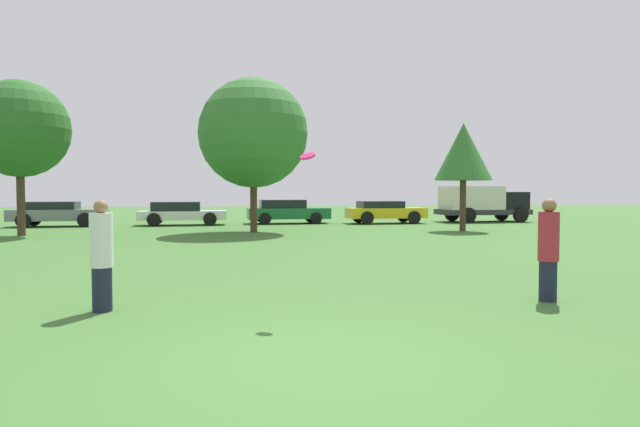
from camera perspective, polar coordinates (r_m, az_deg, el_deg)
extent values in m
plane|color=#3D6B2D|center=(5.94, -0.69, -15.30)|extent=(120.00, 120.00, 0.00)
cylinder|color=#191E33|center=(8.84, -21.87, -7.38)|extent=(0.29, 0.29, 0.66)
cylinder|color=silver|center=(8.75, -21.94, -2.61)|extent=(0.34, 0.34, 0.81)
sphere|color=#8C6647|center=(8.72, -21.99, 0.66)|extent=(0.21, 0.21, 0.21)
cylinder|color=#191E33|center=(9.72, 22.77, -6.54)|extent=(0.28, 0.28, 0.66)
cylinder|color=#A52633|center=(9.63, 22.84, -2.23)|extent=(0.33, 0.33, 0.81)
sphere|color=#8C6647|center=(9.61, 22.89, 0.78)|extent=(0.23, 0.23, 0.23)
cylinder|color=#F21E72|center=(8.05, -1.30, 6.04)|extent=(0.25, 0.23, 0.16)
cylinder|color=#473323|center=(24.99, -28.86, 1.64)|extent=(0.31, 0.31, 3.23)
sphere|color=#286023|center=(25.11, -28.98, 7.77)|extent=(3.88, 3.88, 3.88)
cylinder|color=#473323|center=(24.02, -6.97, 1.64)|extent=(0.30, 0.30, 3.02)
sphere|color=#33702D|center=(24.15, -7.00, 8.36)|extent=(4.77, 4.77, 4.77)
cylinder|color=#473323|center=(25.40, 14.73, 0.81)|extent=(0.28, 0.28, 2.30)
cone|color=#33702D|center=(25.46, 14.79, 6.29)|extent=(2.57, 2.57, 2.57)
cube|color=slate|center=(30.81, -25.69, -0.13)|extent=(4.64, 1.93, 0.57)
cube|color=black|center=(30.88, -26.33, 0.76)|extent=(2.58, 1.62, 0.39)
cylinder|color=black|center=(31.35, -22.81, -0.47)|extent=(0.73, 0.21, 0.72)
cylinder|color=black|center=(29.68, -23.43, -0.63)|extent=(0.73, 0.21, 0.72)
cylinder|color=black|center=(32.00, -27.78, -0.50)|extent=(0.73, 0.21, 0.72)
cylinder|color=black|center=(30.37, -28.66, -0.66)|extent=(0.73, 0.21, 0.72)
cube|color=silver|center=(29.76, -14.18, -0.17)|extent=(4.61, 1.95, 0.46)
cube|color=black|center=(29.76, -14.85, 0.73)|extent=(2.56, 1.64, 0.48)
cylinder|color=black|center=(30.61, -11.49, -0.42)|extent=(0.70, 0.23, 0.69)
cylinder|color=black|center=(28.88, -11.46, -0.58)|extent=(0.70, 0.23, 0.69)
cylinder|color=black|center=(30.71, -16.74, -0.46)|extent=(0.70, 0.23, 0.69)
cylinder|color=black|center=(28.99, -17.02, -0.63)|extent=(0.70, 0.23, 0.69)
cube|color=#196633|center=(30.40, -3.32, 0.02)|extent=(4.60, 1.89, 0.59)
cube|color=black|center=(30.33, -3.96, 1.01)|extent=(2.56, 1.59, 0.46)
cylinder|color=black|center=(31.47, -1.02, -0.35)|extent=(0.65, 0.23, 0.64)
cylinder|color=black|center=(29.83, -0.41, -0.50)|extent=(0.65, 0.23, 0.64)
cylinder|color=black|center=(31.06, -6.11, -0.40)|extent=(0.65, 0.23, 0.64)
cylinder|color=black|center=(29.40, -5.78, -0.55)|extent=(0.65, 0.23, 0.64)
cube|color=gold|center=(30.62, 6.92, 0.07)|extent=(4.42, 1.89, 0.56)
cube|color=black|center=(30.51, 6.35, 0.94)|extent=(2.46, 1.59, 0.38)
cylinder|color=black|center=(31.88, 8.72, -0.27)|extent=(0.72, 0.20, 0.71)
cylinder|color=black|center=(30.32, 9.84, -0.41)|extent=(0.72, 0.20, 0.71)
cylinder|color=black|center=(31.03, 4.06, -0.32)|extent=(0.72, 0.20, 0.71)
cylinder|color=black|center=(29.42, 4.96, -0.47)|extent=(0.72, 0.20, 0.71)
cube|color=#2D2D33|center=(33.46, 16.67, 0.17)|extent=(5.36, 2.34, 0.30)
cube|color=black|center=(34.25, 19.08, 1.29)|extent=(1.78, 2.06, 1.02)
cube|color=beige|center=(33.09, 15.57, 1.59)|extent=(3.36, 2.24, 1.35)
cylinder|color=black|center=(35.28, 18.48, 0.01)|extent=(0.88, 0.29, 0.87)
cylinder|color=black|center=(33.50, 20.29, -0.13)|extent=(0.88, 0.29, 0.87)
cylinder|color=black|center=(33.73, 13.66, -0.04)|extent=(0.88, 0.29, 0.87)
cylinder|color=black|center=(31.86, 15.28, -0.19)|extent=(0.88, 0.29, 0.87)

